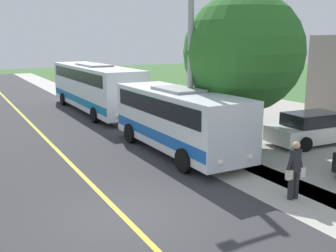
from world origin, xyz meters
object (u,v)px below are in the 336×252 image
at_px(transit_bus_rear, 95,86).
at_px(street_light_pole, 188,50).
at_px(shuttle_bus_front, 178,117).
at_px(parked_car_near, 313,129).
at_px(pedestrian_with_bags, 295,168).
at_px(tree_curbside, 243,53).

relative_size(transit_bus_rear, street_light_pole, 1.50).
relative_size(shuttle_bus_front, street_light_pole, 1.02).
height_order(transit_bus_rear, parked_car_near, transit_bus_rear).
bearing_deg(transit_bus_rear, shuttle_bus_front, 89.48).
bearing_deg(shuttle_bus_front, street_light_pole, 172.02).
height_order(pedestrian_with_bags, tree_curbside, tree_curbside).
bearing_deg(parked_car_near, pedestrian_with_bags, 36.75).
xyz_separation_m(shuttle_bus_front, pedestrian_with_bags, (-0.48, 6.02, -0.55)).
bearing_deg(pedestrian_with_bags, tree_curbside, -114.04).
bearing_deg(parked_car_near, transit_bus_rear, -64.77).
bearing_deg(shuttle_bus_front, parked_car_near, 163.89).
height_order(parked_car_near, tree_curbside, tree_curbside).
height_order(shuttle_bus_front, transit_bus_rear, transit_bus_rear).
distance_m(shuttle_bus_front, transit_bus_rear, 11.09).
bearing_deg(transit_bus_rear, parked_car_near, 115.23).
xyz_separation_m(transit_bus_rear, street_light_pole, (-0.32, 11.15, 2.54)).
bearing_deg(street_light_pole, pedestrian_with_bags, 90.59).
bearing_deg(pedestrian_with_bags, parked_car_near, -143.25).
xyz_separation_m(shuttle_bus_front, tree_curbside, (-2.95, 0.50, 2.63)).
relative_size(parked_car_near, tree_curbside, 0.67).
relative_size(shuttle_bus_front, parked_car_near, 1.74).
bearing_deg(shuttle_bus_front, pedestrian_with_bags, 94.60).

